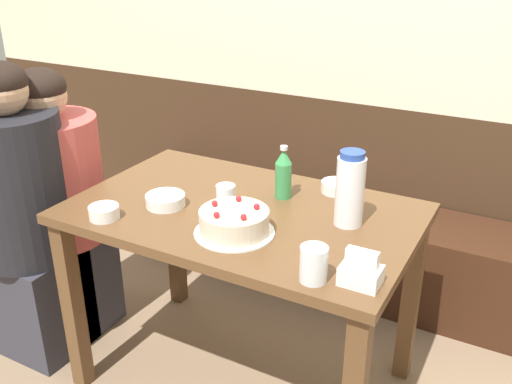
{
  "coord_description": "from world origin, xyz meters",
  "views": [
    {
      "loc": [
        0.89,
        -1.54,
        1.61
      ],
      "look_at": [
        0.03,
        0.05,
        0.8
      ],
      "focal_mm": 40.0,
      "sensor_mm": 36.0,
      "label": 1
    }
  ],
  "objects_px": {
    "napkin_holder": "(361,272)",
    "glass_tumbler_short": "(226,197)",
    "glass_water_tall": "(314,264)",
    "birthday_cake": "(234,222)",
    "soju_bottle": "(283,173)",
    "bench_seat": "(325,241)",
    "person_teal_shirt": "(58,207)",
    "person_pale_blue_shirt": "(25,219)",
    "water_pitcher": "(350,189)",
    "bowl_soup_white": "(336,187)",
    "bowl_rice_small": "(104,212)",
    "bowl_side_dish": "(165,200)"
  },
  "relations": [
    {
      "from": "napkin_holder",
      "to": "person_teal_shirt",
      "type": "xyz_separation_m",
      "value": [
        -1.37,
        0.2,
        -0.2
      ]
    },
    {
      "from": "bowl_side_dish",
      "to": "napkin_holder",
      "type": "bearing_deg",
      "value": -11.19
    },
    {
      "from": "bench_seat",
      "to": "birthday_cake",
      "type": "distance_m",
      "value": 1.15
    },
    {
      "from": "water_pitcher",
      "to": "person_teal_shirt",
      "type": "relative_size",
      "value": 0.22
    },
    {
      "from": "glass_water_tall",
      "to": "bench_seat",
      "type": "bearing_deg",
      "value": 109.21
    },
    {
      "from": "soju_bottle",
      "to": "napkin_holder",
      "type": "xyz_separation_m",
      "value": [
        0.43,
        -0.41,
        -0.05
      ]
    },
    {
      "from": "birthday_cake",
      "to": "glass_water_tall",
      "type": "height_order",
      "value": "glass_water_tall"
    },
    {
      "from": "bowl_rice_small",
      "to": "glass_water_tall",
      "type": "distance_m",
      "value": 0.77
    },
    {
      "from": "bowl_soup_white",
      "to": "napkin_holder",
      "type": "bearing_deg",
      "value": -62.86
    },
    {
      "from": "bowl_side_dish",
      "to": "glass_water_tall",
      "type": "distance_m",
      "value": 0.67
    },
    {
      "from": "soju_bottle",
      "to": "glass_tumbler_short",
      "type": "xyz_separation_m",
      "value": [
        -0.13,
        -0.18,
        -0.05
      ]
    },
    {
      "from": "person_pale_blue_shirt",
      "to": "water_pitcher",
      "type": "bearing_deg",
      "value": 13.48
    },
    {
      "from": "bowl_soup_white",
      "to": "person_pale_blue_shirt",
      "type": "bearing_deg",
      "value": -154.73
    },
    {
      "from": "bowl_soup_white",
      "to": "bowl_rice_small",
      "type": "height_order",
      "value": "bowl_rice_small"
    },
    {
      "from": "water_pitcher",
      "to": "bowl_side_dish",
      "type": "distance_m",
      "value": 0.64
    },
    {
      "from": "soju_bottle",
      "to": "person_pale_blue_shirt",
      "type": "relative_size",
      "value": 0.16
    },
    {
      "from": "soju_bottle",
      "to": "bowl_rice_small",
      "type": "xyz_separation_m",
      "value": [
        -0.45,
        -0.44,
        -0.07
      ]
    },
    {
      "from": "napkin_holder",
      "to": "bowl_soup_white",
      "type": "xyz_separation_m",
      "value": [
        -0.28,
        0.55,
        -0.02
      ]
    },
    {
      "from": "glass_water_tall",
      "to": "glass_tumbler_short",
      "type": "height_order",
      "value": "glass_water_tall"
    },
    {
      "from": "birthday_cake",
      "to": "bowl_side_dish",
      "type": "relative_size",
      "value": 1.86
    },
    {
      "from": "birthday_cake",
      "to": "water_pitcher",
      "type": "xyz_separation_m",
      "value": [
        0.29,
        0.24,
        0.08
      ]
    },
    {
      "from": "bowl_soup_white",
      "to": "bowl_rice_small",
      "type": "distance_m",
      "value": 0.83
    },
    {
      "from": "birthday_cake",
      "to": "soju_bottle",
      "type": "distance_m",
      "value": 0.33
    },
    {
      "from": "napkin_holder",
      "to": "glass_tumbler_short",
      "type": "xyz_separation_m",
      "value": [
        -0.57,
        0.24,
        0.0
      ]
    },
    {
      "from": "soju_bottle",
      "to": "napkin_holder",
      "type": "distance_m",
      "value": 0.6
    },
    {
      "from": "water_pitcher",
      "to": "bowl_side_dish",
      "type": "bearing_deg",
      "value": -164.13
    },
    {
      "from": "glass_water_tall",
      "to": "person_teal_shirt",
      "type": "relative_size",
      "value": 0.09
    },
    {
      "from": "soju_bottle",
      "to": "bowl_side_dish",
      "type": "relative_size",
      "value": 1.41
    },
    {
      "from": "glass_tumbler_short",
      "to": "person_teal_shirt",
      "type": "xyz_separation_m",
      "value": [
        -0.8,
        -0.03,
        -0.21
      ]
    },
    {
      "from": "bench_seat",
      "to": "napkin_holder",
      "type": "distance_m",
      "value": 1.33
    },
    {
      "from": "napkin_holder",
      "to": "person_pale_blue_shirt",
      "type": "height_order",
      "value": "person_pale_blue_shirt"
    },
    {
      "from": "bowl_soup_white",
      "to": "person_pale_blue_shirt",
      "type": "height_order",
      "value": "person_pale_blue_shirt"
    },
    {
      "from": "bench_seat",
      "to": "person_teal_shirt",
      "type": "height_order",
      "value": "person_teal_shirt"
    },
    {
      "from": "birthday_cake",
      "to": "soju_bottle",
      "type": "bearing_deg",
      "value": 87.53
    },
    {
      "from": "bowl_side_dish",
      "to": "glass_tumbler_short",
      "type": "xyz_separation_m",
      "value": [
        0.2,
        0.08,
        0.02
      ]
    },
    {
      "from": "bowl_rice_small",
      "to": "person_teal_shirt",
      "type": "distance_m",
      "value": 0.57
    },
    {
      "from": "glass_water_tall",
      "to": "glass_tumbler_short",
      "type": "xyz_separation_m",
      "value": [
        -0.45,
        0.28,
        -0.01
      ]
    },
    {
      "from": "soju_bottle",
      "to": "glass_water_tall",
      "type": "distance_m",
      "value": 0.55
    },
    {
      "from": "glass_tumbler_short",
      "to": "bench_seat",
      "type": "bearing_deg",
      "value": 86.41
    },
    {
      "from": "bench_seat",
      "to": "person_teal_shirt",
      "type": "relative_size",
      "value": 1.89
    },
    {
      "from": "bench_seat",
      "to": "person_teal_shirt",
      "type": "bearing_deg",
      "value": -134.04
    },
    {
      "from": "water_pitcher",
      "to": "person_pale_blue_shirt",
      "type": "xyz_separation_m",
      "value": [
        -1.21,
        -0.29,
        -0.27
      ]
    },
    {
      "from": "bench_seat",
      "to": "bowl_soup_white",
      "type": "xyz_separation_m",
      "value": [
        0.23,
        -0.54,
        0.55
      ]
    },
    {
      "from": "bowl_rice_small",
      "to": "glass_tumbler_short",
      "type": "bearing_deg",
      "value": 39.41
    },
    {
      "from": "bowl_rice_small",
      "to": "bowl_side_dish",
      "type": "height_order",
      "value": "bowl_rice_small"
    },
    {
      "from": "glass_water_tall",
      "to": "water_pitcher",
      "type": "bearing_deg",
      "value": 95.3
    },
    {
      "from": "bowl_side_dish",
      "to": "glass_tumbler_short",
      "type": "bearing_deg",
      "value": 23.15
    },
    {
      "from": "glass_water_tall",
      "to": "person_pale_blue_shirt",
      "type": "xyz_separation_m",
      "value": [
        -1.25,
        0.08,
        -0.2
      ]
    },
    {
      "from": "glass_water_tall",
      "to": "bowl_rice_small",
      "type": "bearing_deg",
      "value": 178.71
    },
    {
      "from": "napkin_holder",
      "to": "bowl_rice_small",
      "type": "bearing_deg",
      "value": -178.33
    }
  ]
}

